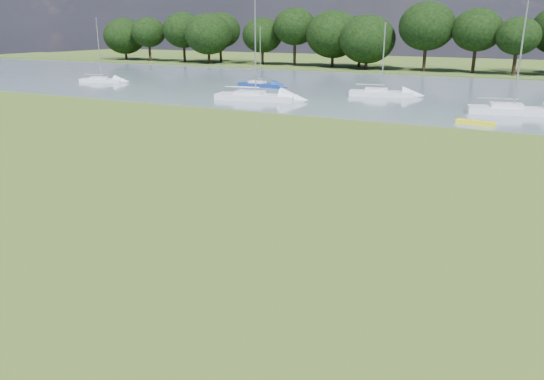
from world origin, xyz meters
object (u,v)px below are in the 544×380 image
at_px(sailboat_4, 260,83).
at_px(sailboat_2, 381,91).
at_px(sailboat_0, 512,108).
at_px(kayak, 475,123).
at_px(sailboat_6, 255,95).
at_px(sailboat_3, 101,79).

bearing_deg(sailboat_4, sailboat_2, -4.18).
xyz_separation_m(sailboat_0, sailboat_2, (-13.04, 6.28, -0.05)).
xyz_separation_m(kayak, sailboat_4, (-26.21, 14.63, 0.25)).
distance_m(sailboat_0, sailboat_2, 14.47).
bearing_deg(sailboat_6, sailboat_2, 30.80).
bearing_deg(sailboat_2, sailboat_4, 160.36).
bearing_deg(kayak, sailboat_4, 162.36).
bearing_deg(sailboat_4, sailboat_0, -13.34).
xyz_separation_m(sailboat_2, sailboat_4, (-15.27, 1.83, -0.08)).
height_order(kayak, sailboat_2, sailboat_2).
bearing_deg(sailboat_2, sailboat_6, -153.47).
bearing_deg(sailboat_3, sailboat_6, -28.10).
distance_m(kayak, sailboat_3, 48.12).
distance_m(sailboat_2, sailboat_3, 36.23).
relative_size(sailboat_2, sailboat_3, 0.92).
relative_size(kayak, sailboat_0, 0.29).
height_order(kayak, sailboat_3, sailboat_3).
height_order(sailboat_3, sailboat_4, sailboat_3).
distance_m(sailboat_3, sailboat_6, 26.42).
bearing_deg(sailboat_4, kayak, -26.52).
distance_m(kayak, sailboat_4, 30.02).
relative_size(sailboat_2, sailboat_4, 1.06).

